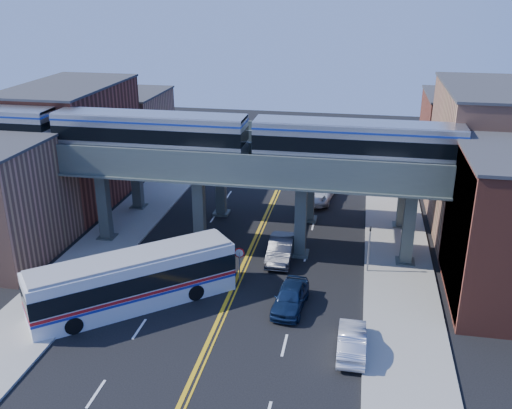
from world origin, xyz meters
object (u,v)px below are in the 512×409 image
Objects in this scene: transit_bus at (133,281)px; transit_train at (150,133)px; car_lane_b at (281,249)px; car_lane_a at (290,297)px; car_lane_c at (318,191)px; car_parked_curb at (352,341)px; car_lane_d at (300,169)px; stop_sign at (239,259)px; traffic_signal at (369,244)px.

transit_train is at bearing 61.18° from transit_bus.
transit_train reaches higher than car_lane_b.
transit_train reaches higher than transit_bus.
transit_bus is 2.56× the size of car_lane_a.
car_lane_a is at bearing -33.30° from transit_train.
car_lane_a is (11.93, -7.84, -8.40)m from transit_train.
car_parked_curb is at bearing -73.87° from car_lane_c.
transit_train is 12.10m from transit_bus.
car_lane_d is at bearing 117.88° from car_lane_c.
transit_bus is 2.68× the size of car_parked_curb.
car_parked_curb is (4.06, -24.34, -0.14)m from car_lane_c.
stop_sign reaches higher than car_lane_c.
stop_sign is (7.95, -5.00, -7.44)m from transit_train.
car_lane_d is at bearing 109.53° from traffic_signal.
car_lane_a is 20.26m from car_lane_c.
transit_train reaches higher than car_lane_a.
transit_bus is at bearing -108.19° from car_lane_c.
car_lane_c is 1.40× the size of car_parked_curb.
stop_sign is 0.41× the size of car_lane_c.
transit_train reaches higher than stop_sign.
transit_train is 10.08× the size of car_parked_curb.
car_lane_a is at bearing -35.45° from stop_sign.
car_lane_c is (-4.90, 14.42, -1.42)m from traffic_signal.
car_lane_c is (1.63, 13.42, 0.03)m from car_lane_b.
car_lane_c is at bearing 46.11° from transit_train.
transit_train is at bearing -36.99° from car_parked_curb.
traffic_signal is 0.65× the size of car_lane_c.
car_lane_d is (1.50, 23.86, -0.89)m from stop_sign.
car_lane_a reaches higher than car_parked_curb.
traffic_signal reaches higher than stop_sign.
transit_train reaches higher than car_parked_curb.
car_lane_a is at bearing -91.15° from car_lane_d.
car_parked_curb is (5.69, -10.92, -0.10)m from car_lane_b.
car_lane_b is (10.31, -1.00, -8.36)m from transit_train.
car_lane_a is 0.79× the size of car_lane_d.
traffic_signal is 0.69× the size of car_lane_d.
stop_sign is 7.50m from transit_bus.
transit_train is 11.98m from stop_sign.
transit_bus is 1.91× the size of car_lane_c.
car_parked_curb is at bearing -36.67° from transit_train.
car_lane_b is 1.14× the size of car_parked_curb.
car_lane_d reaches higher than car_parked_curb.
car_lane_c is (0.01, 20.26, 0.07)m from car_lane_a.
car_lane_d is at bearing 63.40° from transit_train.
car_parked_curb is at bearing -63.01° from car_lane_b.
transit_train is 21.68m from car_parked_curb.
transit_bus is 2.36× the size of car_lane_b.
stop_sign is 17.89m from car_lane_c.
stop_sign is 0.58× the size of car_parked_curb.
stop_sign is 0.64× the size of traffic_signal.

